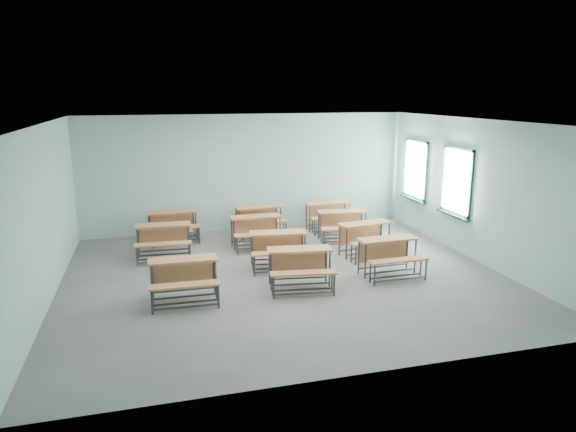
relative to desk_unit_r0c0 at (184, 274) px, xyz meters
name	(u,v)px	position (x,y,z in m)	size (l,w,h in m)	color
room	(288,201)	(2.20, 0.81, 1.07)	(9.04, 8.04, 3.24)	gray
desk_unit_r0c0	(184,274)	(0.00, 0.00, 0.00)	(1.28, 0.88, 0.79)	#C67847
desk_unit_r0c1	(300,263)	(2.24, 0.05, 0.00)	(1.36, 1.00, 0.79)	#C67847
desk_unit_r0c2	(390,251)	(4.26, 0.27, 0.00)	(1.28, 0.88, 0.79)	#C67847
desk_unit_r1c1	(279,244)	(2.14, 1.36, 0.00)	(1.35, 0.98, 0.79)	#C67847
desk_unit_r1c2	(367,234)	(4.34, 1.62, 0.00)	(1.36, 1.01, 0.79)	#C67847
desk_unit_r2c0	(163,236)	(-0.28, 2.69, 0.00)	(1.29, 0.90, 0.79)	#C67847
desk_unit_r2c1	(257,227)	(1.97, 2.94, 0.00)	(1.27, 0.86, 0.79)	#C67847
desk_unit_r2c2	(343,222)	(4.23, 2.90, 0.00)	(1.36, 1.00, 0.79)	#C67847
desk_unit_r3c0	(173,221)	(0.00, 4.06, 0.00)	(1.33, 0.95, 0.79)	#C67847
desk_unit_r3c1	(260,216)	(2.28, 4.03, 0.00)	(1.32, 0.95, 0.79)	#C67847
desk_unit_r3c2	(329,212)	(4.26, 4.04, 0.00)	(1.26, 0.85, 0.79)	#C67847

